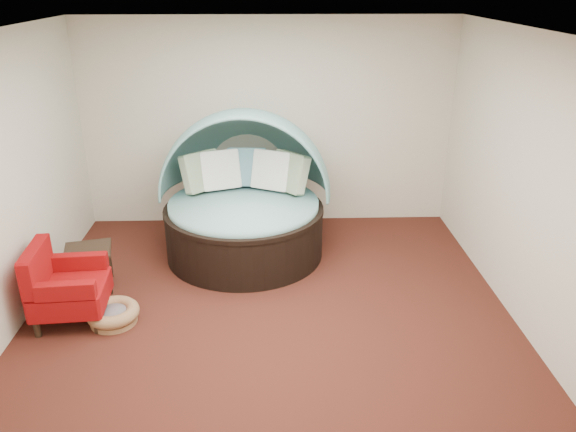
{
  "coord_description": "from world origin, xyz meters",
  "views": [
    {
      "loc": [
        0.02,
        -4.97,
        3.23
      ],
      "look_at": [
        0.21,
        0.6,
        0.85
      ],
      "focal_mm": 35.0,
      "sensor_mm": 36.0,
      "label": 1
    }
  ],
  "objects_px": {
    "canopy_daybed": "(244,189)",
    "red_armchair": "(64,286)",
    "pet_basket": "(113,314)",
    "side_table": "(89,263)"
  },
  "relations": [
    {
      "from": "side_table",
      "to": "pet_basket",
      "type": "bearing_deg",
      "value": -59.94
    },
    {
      "from": "pet_basket",
      "to": "red_armchair",
      "type": "relative_size",
      "value": 0.85
    },
    {
      "from": "canopy_daybed",
      "to": "red_armchair",
      "type": "distance_m",
      "value": 2.37
    },
    {
      "from": "canopy_daybed",
      "to": "side_table",
      "type": "bearing_deg",
      "value": -149.4
    },
    {
      "from": "canopy_daybed",
      "to": "pet_basket",
      "type": "relative_size",
      "value": 3.09
    },
    {
      "from": "canopy_daybed",
      "to": "pet_basket",
      "type": "xyz_separation_m",
      "value": [
        -1.28,
        -1.61,
        -0.74
      ]
    },
    {
      "from": "pet_basket",
      "to": "red_armchair",
      "type": "height_order",
      "value": "red_armchair"
    },
    {
      "from": "canopy_daybed",
      "to": "red_armchair",
      "type": "bearing_deg",
      "value": -135.87
    },
    {
      "from": "pet_basket",
      "to": "red_armchair",
      "type": "xyz_separation_m",
      "value": [
        -0.47,
        0.08,
        0.28
      ]
    },
    {
      "from": "canopy_daybed",
      "to": "side_table",
      "type": "distance_m",
      "value": 1.99
    }
  ]
}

